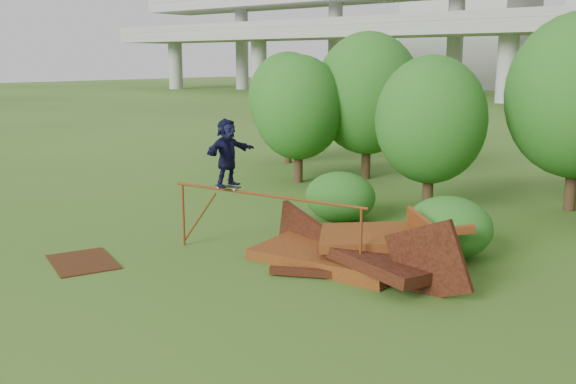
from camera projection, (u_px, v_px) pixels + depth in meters
The scene contains 12 objects.
ground at pixel (256, 288), 13.22m from camera, with size 240.00×240.00×0.00m, color #2D5116.
scrap_pile at pixel (354, 252), 14.50m from camera, with size 5.88×3.22×1.99m.
grind_rail at pixel (264, 207), 14.72m from camera, with size 5.20×0.72×1.61m.
skateboard at pixel (228, 187), 15.19m from camera, with size 0.68×0.26×0.07m.
skater at pixel (227, 152), 15.02m from camera, with size 1.48×0.47×1.60m, color black.
flat_plate at pixel (83, 262), 14.88m from camera, with size 1.87×1.34×0.03m, color #3B1E0C.
tree_0 at pixel (299, 108), 24.06m from camera, with size 3.42×3.42×4.83m.
tree_1 at pixel (368, 94), 24.73m from camera, with size 4.10×4.10×5.70m.
tree_2 at pixel (431, 120), 19.46m from camera, with size 3.39×3.39×4.77m.
tree_6 at pixel (288, 98), 28.69m from camera, with size 3.57×3.57×4.98m.
shrub_left at pixel (340, 197), 18.57m from camera, with size 2.09×1.93×1.45m, color #1E4913.
shrub_right at pixel (449, 227), 15.15m from camera, with size 2.08×1.91×1.47m, color #1E4913.
Camera 1 is at (8.49, -9.26, 4.62)m, focal length 40.00 mm.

